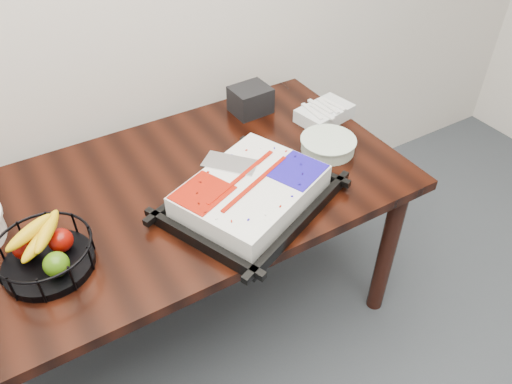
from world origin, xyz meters
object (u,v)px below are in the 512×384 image
table (158,214)px  plate_stack (328,145)px  fruit_basket (45,253)px  cake_tray (251,194)px  napkin_box (250,100)px

table → plate_stack: 0.69m
fruit_basket → plate_stack: bearing=2.4°
plate_stack → table: bearing=172.0°
table → cake_tray: bearing=-39.1°
napkin_box → table: bearing=-151.8°
table → plate_stack: (0.68, -0.10, 0.11)m
fruit_basket → plate_stack: 1.06m
table → cake_tray: 0.36m
fruit_basket → plate_stack: (1.06, 0.04, -0.04)m
table → cake_tray: size_ratio=2.80×
cake_tray → plate_stack: cake_tray is taller
table → fruit_basket: size_ratio=6.40×
cake_tray → plate_stack: 0.43m
table → fruit_basket: bearing=-160.1°
cake_tray → napkin_box: 0.60m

